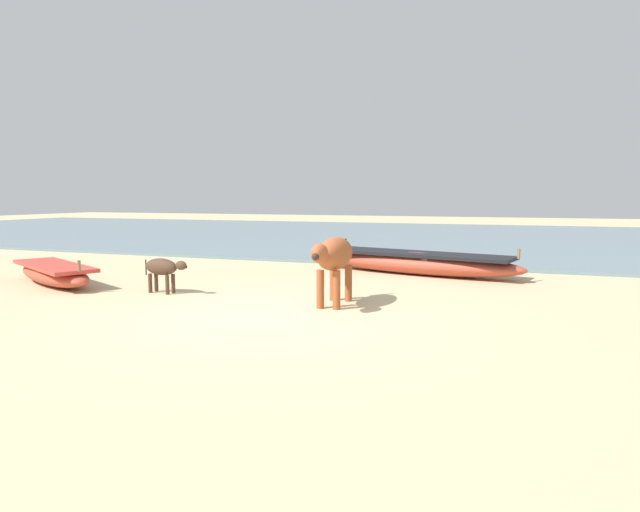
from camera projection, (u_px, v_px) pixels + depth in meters
ground at (267, 317)px, 7.89m from camera, size 80.00×80.00×0.00m
sea_water at (432, 237)px, 22.93m from camera, size 60.00×20.00×0.08m
fishing_boat_1 at (54, 273)px, 10.76m from camera, size 3.09×2.12×0.60m
fishing_boat_3 at (417, 262)px, 12.16m from camera, size 4.88×2.13×0.69m
cow_adult_rust at (334, 257)px, 8.62m from camera, size 0.52×1.68×1.09m
calf_near_dark at (163, 268)px, 9.75m from camera, size 0.97×0.36×0.63m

